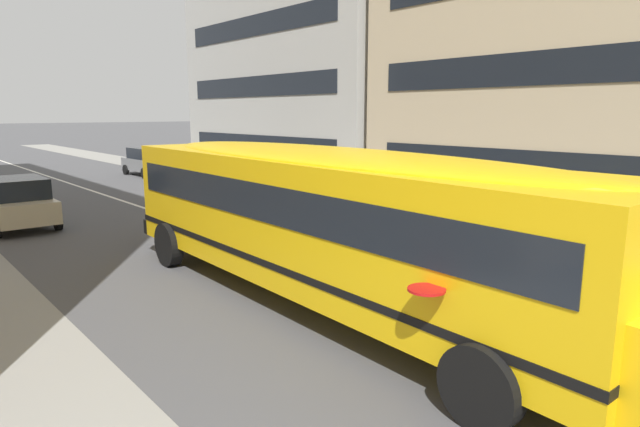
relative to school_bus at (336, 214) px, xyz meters
name	(u,v)px	position (x,y,z in m)	size (l,w,h in m)	color
ground_plane	(331,270)	(-1.90, 1.58, -1.82)	(400.00, 400.00, 0.00)	#4C4C4F
sidewalk_far	(497,228)	(-1.90, 8.82, -1.81)	(120.00, 3.00, 0.01)	gray
lane_centreline	(331,269)	(-1.90, 1.58, -1.82)	(110.00, 0.16, 0.01)	silver
school_bus	(336,214)	(0.00, 0.00, 0.00)	(13.77, 3.48, 3.06)	yellow
parked_car_white_beside_sign	(236,176)	(-13.82, 6.33, -0.98)	(3.94, 1.97, 1.64)	silver
parked_car_beige_by_hydrant	(18,202)	(-12.13, -2.97, -0.98)	(3.92, 1.92, 1.64)	#C1B28E
parked_car_grey_mid_block	(148,161)	(-23.65, 6.29, -0.98)	(3.94, 1.96, 1.64)	gray
apartment_block_far_left	(319,6)	(-17.97, 14.90, 8.03)	(15.87, 9.20, 19.70)	#B7B7B2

